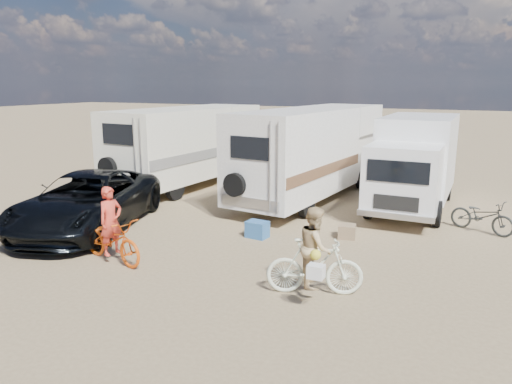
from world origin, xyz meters
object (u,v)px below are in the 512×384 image
at_px(bike_man, 112,240).
at_px(cooler, 257,229).
at_px(dark_suv, 87,201).
at_px(crate, 347,231).
at_px(bike_woman, 315,267).
at_px(bike_parked, 482,216).
at_px(rider_woman, 315,256).
at_px(box_truck, 414,164).
at_px(rider_man, 111,229).
at_px(rv_left, 186,147).
at_px(rv_main, 312,154).

relative_size(bike_man, cooler, 3.58).
xyz_separation_m(dark_suv, crate, (6.74, 2.22, -0.60)).
bearing_deg(bike_woman, bike_parked, -46.17).
height_order(bike_woman, rider_woman, rider_woman).
relative_size(dark_suv, bike_man, 2.84).
bearing_deg(crate, rider_woman, -85.03).
height_order(box_truck, crate, box_truck).
bearing_deg(rider_woman, box_truck, -25.41).
distance_m(box_truck, bike_parked, 2.92).
relative_size(bike_man, rider_man, 1.26).
bearing_deg(box_truck, rider_man, -124.50).
distance_m(rider_man, rider_woman, 4.68).
height_order(rv_left, bike_woman, rv_left).
bearing_deg(crate, rv_left, 152.87).
relative_size(box_truck, rider_man, 3.76).
bearing_deg(rv_main, bike_woman, -64.06).
bearing_deg(cooler, bike_man, -120.44).
relative_size(rv_main, bike_man, 4.08).
height_order(rider_man, crate, rider_man).
height_order(bike_parked, crate, bike_parked).
xyz_separation_m(rv_main, rider_man, (-2.03, -7.82, -0.78)).
xyz_separation_m(rv_main, box_truck, (3.41, -0.06, -0.10)).
bearing_deg(cooler, bike_parked, 35.86).
relative_size(rider_man, crate, 3.53).
relative_size(dark_suv, bike_woman, 3.02).
bearing_deg(rider_man, bike_woman, -73.07).
height_order(box_truck, bike_woman, box_truck).
height_order(box_truck, rider_woman, box_truck).
xyz_separation_m(rider_man, cooler, (2.22, 2.97, -0.56)).
height_order(dark_suv, bike_woman, dark_suv).
bearing_deg(rider_woman, bike_woman, -0.00).
bearing_deg(cooler, rv_left, 144.25).
bearing_deg(cooler, box_truck, 62.42).
height_order(rider_man, rider_woman, rider_man).
xyz_separation_m(bike_man, bike_woman, (4.67, 0.29, 0.04)).
distance_m(box_truck, crate, 4.18).
bearing_deg(rv_left, rider_woman, -39.71).
distance_m(dark_suv, bike_man, 2.94).
bearing_deg(cooler, rider_woman, -41.18).
bearing_deg(dark_suv, rider_woman, -28.61).
bearing_deg(box_truck, rider_woman, -95.32).
bearing_deg(cooler, rider_man, -120.44).
height_order(bike_woman, rider_man, rider_man).
height_order(rv_left, cooler, rv_left).
height_order(bike_man, rider_man, rider_man).
height_order(cooler, crate, cooler).
height_order(bike_man, crate, bike_man).
height_order(rv_left, dark_suv, rv_left).
distance_m(dark_suv, rider_man, 2.93).
height_order(bike_woman, bike_parked, bike_woman).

